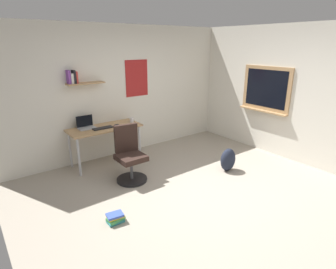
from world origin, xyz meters
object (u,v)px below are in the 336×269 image
object	(u,v)px
office_chair	(130,157)
book_stack_on_floor	(115,218)
computer_mouse	(117,125)
keyboard	(103,128)
desk	(105,131)
backpack	(228,160)
laptop	(86,125)
coffee_mug	(132,120)

from	to	relation	value
office_chair	book_stack_on_floor	distance (m)	1.27
office_chair	computer_mouse	bearing A→B (deg)	77.16
office_chair	book_stack_on_floor	xyz separation A→B (m)	(-0.77, -0.95, -0.35)
keyboard	book_stack_on_floor	xyz separation A→B (m)	(-0.67, -1.75, -0.69)
book_stack_on_floor	office_chair	bearing A→B (deg)	51.02
desk	backpack	distance (m)	2.36
laptop	computer_mouse	xyz separation A→B (m)	(0.52, -0.21, -0.04)
office_chair	computer_mouse	distance (m)	0.89
book_stack_on_floor	coffee_mug	bearing A→B (deg)	53.88
keyboard	laptop	bearing A→B (deg)	137.91
laptop	coffee_mug	xyz separation A→B (m)	(0.88, -0.16, -0.01)
backpack	book_stack_on_floor	size ratio (longest dim) A/B	1.83
coffee_mug	backpack	size ratio (longest dim) A/B	0.21
desk	backpack	size ratio (longest dim) A/B	3.15
office_chair	coffee_mug	distance (m)	1.08
coffee_mug	backpack	bearing A→B (deg)	-57.05
backpack	laptop	bearing A→B (deg)	137.21
laptop	backpack	distance (m)	2.70
office_chair	keyboard	size ratio (longest dim) A/B	2.57
desk	keyboard	distance (m)	0.14
desk	laptop	xyz separation A→B (m)	(-0.30, 0.14, 0.14)
keyboard	book_stack_on_floor	world-z (taller)	keyboard
desk	office_chair	size ratio (longest dim) A/B	1.42
computer_mouse	keyboard	bearing A→B (deg)	180.00
desk	keyboard	size ratio (longest dim) A/B	3.65
laptop	backpack	size ratio (longest dim) A/B	0.72
office_chair	coffee_mug	bearing A→B (deg)	57.32
office_chair	laptop	world-z (taller)	laptop
desk	computer_mouse	size ratio (longest dim) A/B	13.00
computer_mouse	book_stack_on_floor	bearing A→B (deg)	-118.50
backpack	coffee_mug	bearing A→B (deg)	122.95
coffee_mug	laptop	bearing A→B (deg)	169.46
computer_mouse	book_stack_on_floor	distance (m)	2.11
coffee_mug	backpack	distance (m)	2.02
computer_mouse	coffee_mug	size ratio (longest dim) A/B	1.13
backpack	computer_mouse	bearing A→B (deg)	131.96
keyboard	backpack	size ratio (longest dim) A/B	0.86
keyboard	computer_mouse	distance (m)	0.28
office_chair	computer_mouse	xyz separation A→B (m)	(0.18, 0.80, 0.35)
coffee_mug	book_stack_on_floor	xyz separation A→B (m)	(-1.31, -1.80, -0.72)
keyboard	office_chair	bearing A→B (deg)	-83.08
computer_mouse	coffee_mug	world-z (taller)	coffee_mug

